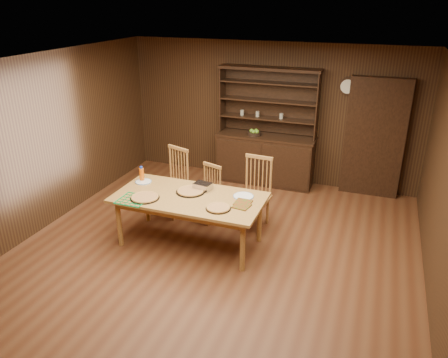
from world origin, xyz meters
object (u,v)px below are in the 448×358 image
at_px(china_hutch, 266,153).
at_px(chair_right, 256,190).
at_px(chair_center, 209,191).
at_px(chair_left, 175,179).
at_px(juice_bottle, 142,174).
at_px(dining_table, 189,201).

xyz_separation_m(china_hutch, chair_right, (0.30, -1.68, -0.00)).
bearing_deg(china_hutch, chair_right, -79.86).
bearing_deg(chair_center, china_hutch, 94.91).
height_order(chair_left, chair_center, chair_left).
relative_size(chair_left, juice_bottle, 4.80).
xyz_separation_m(china_hutch, chair_center, (-0.45, -1.76, -0.11)).
distance_m(chair_left, juice_bottle, 0.68).
distance_m(chair_right, juice_bottle, 1.75).
distance_m(china_hutch, chair_left, 2.03).
bearing_deg(china_hutch, juice_bottle, -119.76).
height_order(chair_center, chair_right, chair_right).
height_order(china_hutch, chair_right, china_hutch).
xyz_separation_m(chair_left, chair_right, (1.35, 0.05, 0.00)).
xyz_separation_m(dining_table, chair_center, (-0.03, 0.80, -0.20)).
distance_m(dining_table, chair_left, 1.05).
relative_size(chair_left, chair_right, 1.00).
height_order(china_hutch, dining_table, china_hutch).
bearing_deg(juice_bottle, chair_right, 21.01).
relative_size(china_hutch, chair_right, 1.95).
height_order(dining_table, chair_right, chair_right).
height_order(chair_center, juice_bottle, juice_bottle).
bearing_deg(dining_table, chair_center, 91.83).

